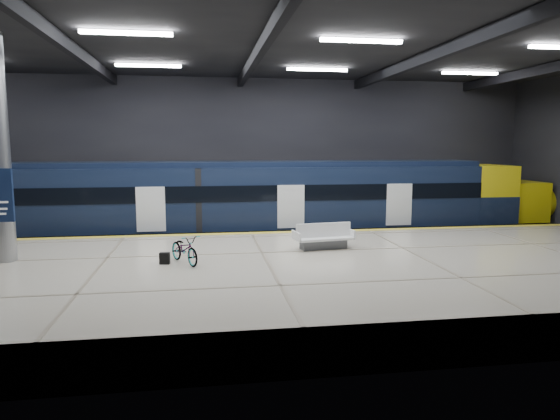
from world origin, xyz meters
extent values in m
plane|color=black|center=(0.00, 0.00, 0.00)|extent=(30.00, 30.00, 0.00)
cube|color=black|center=(0.00, 8.00, 4.00)|extent=(30.00, 0.10, 8.00)
cube|color=black|center=(0.00, -8.00, 4.00)|extent=(30.00, 0.10, 8.00)
cube|color=black|center=(0.00, 0.00, 8.00)|extent=(30.00, 16.00, 0.10)
cube|color=black|center=(-6.00, 0.00, 7.75)|extent=(0.25, 16.00, 0.40)
cube|color=black|center=(0.00, 0.00, 7.75)|extent=(0.25, 16.00, 0.40)
cube|color=black|center=(6.00, 0.00, 7.75)|extent=(0.25, 16.00, 0.40)
cube|color=white|center=(-4.00, -2.00, 7.88)|extent=(2.60, 0.18, 0.10)
cube|color=white|center=(3.00, -2.00, 7.88)|extent=(2.60, 0.18, 0.10)
cube|color=white|center=(-4.00, 4.00, 7.88)|extent=(2.60, 0.18, 0.10)
cube|color=white|center=(3.00, 4.00, 7.88)|extent=(2.60, 0.18, 0.10)
cube|color=white|center=(10.00, 4.00, 7.88)|extent=(2.60, 0.18, 0.10)
cube|color=beige|center=(0.00, -2.50, 0.55)|extent=(30.00, 11.00, 1.10)
cube|color=gold|center=(0.00, 2.75, 1.11)|extent=(30.00, 0.40, 0.01)
cube|color=gray|center=(0.00, 4.78, 0.08)|extent=(30.00, 0.08, 0.16)
cube|color=gray|center=(0.00, 6.22, 0.08)|extent=(30.00, 0.08, 0.16)
cube|color=black|center=(-1.11, 5.50, 0.55)|extent=(24.00, 2.58, 0.80)
cube|color=black|center=(-1.11, 5.50, 2.33)|extent=(24.00, 2.80, 2.75)
cube|color=black|center=(-1.11, 5.50, 3.82)|extent=(24.00, 2.30, 0.24)
cube|color=black|center=(-1.11, 4.09, 2.60)|extent=(24.00, 0.04, 0.70)
cube|color=white|center=(1.89, 4.08, 2.00)|extent=(1.20, 0.05, 1.90)
cube|color=yellow|center=(11.89, 5.50, 2.33)|extent=(2.00, 2.80, 2.75)
ellipsoid|color=yellow|center=(14.49, 5.50, 1.85)|extent=(3.60, 2.52, 1.90)
cube|color=black|center=(12.19, 5.50, 2.50)|extent=(1.60, 2.38, 0.80)
cube|color=#595B60|center=(2.19, -0.72, 1.25)|extent=(1.65, 0.72, 0.30)
cube|color=white|center=(2.19, -0.72, 1.48)|extent=(2.10, 1.12, 0.08)
cube|color=white|center=(2.19, -0.72, 1.76)|extent=(1.99, 0.36, 0.50)
cube|color=white|center=(1.20, -0.85, 1.60)|extent=(0.18, 0.85, 0.30)
cube|color=white|center=(3.18, -0.58, 1.60)|extent=(0.18, 0.85, 0.30)
imported|color=#99999E|center=(-2.51, -2.16, 1.55)|extent=(1.31, 1.79, 0.90)
cube|color=black|center=(-3.11, -2.16, 1.28)|extent=(0.32, 0.22, 0.35)
camera|label=1|loc=(-1.92, -17.33, 4.69)|focal=32.00mm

